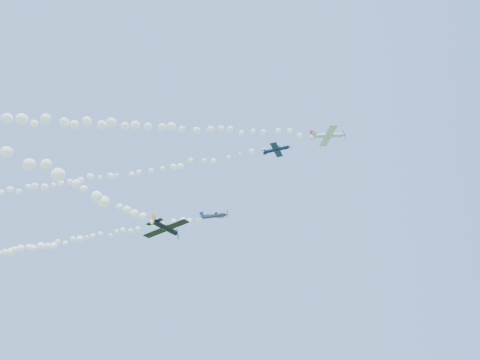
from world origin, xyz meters
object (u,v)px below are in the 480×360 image
(plane_white, at_px, (328,135))
(plane_grey, at_px, (214,216))
(plane_navy, at_px, (276,150))
(plane_black, at_px, (166,228))

(plane_white, xyz_separation_m, plane_grey, (-24.19, -0.45, -15.10))
(plane_navy, height_order, plane_black, plane_navy)
(plane_navy, bearing_deg, plane_white, 9.65)
(plane_white, height_order, plane_black, plane_white)
(plane_navy, bearing_deg, plane_black, -138.07)
(plane_navy, distance_m, plane_black, 29.16)
(plane_white, relative_size, plane_navy, 1.19)
(plane_navy, xyz_separation_m, plane_black, (-16.43, -14.05, -19.57))
(plane_grey, bearing_deg, plane_black, -91.02)
(plane_navy, height_order, plane_grey, plane_navy)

